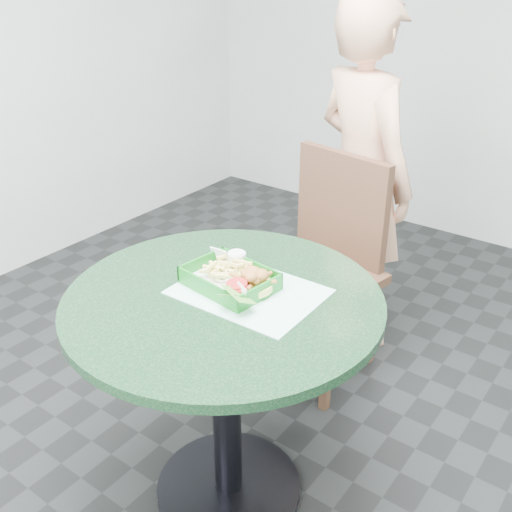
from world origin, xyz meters
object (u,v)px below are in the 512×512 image
Objects in this scene: crab_sandwich at (255,283)px; sauce_ramekin at (233,262)px; dining_chair at (326,252)px; diner_person at (362,175)px; food_basket at (230,288)px; cafe_table at (225,350)px.

crab_sandwich reaches higher than sauce_ramekin.
dining_chair is 0.75m from sauce_ramekin.
food_basket is (0.12, -1.06, -0.02)m from diner_person.
food_basket is at bearing 109.71° from cafe_table.
diner_person is 0.98m from sauce_ramekin.
food_basket is at bearing -70.86° from dining_chair.
food_basket is 0.09m from crab_sandwich.
cafe_table is 3.63× the size of food_basket.
sauce_ramekin is (-0.05, 0.08, 0.03)m from food_basket.
cafe_table is 1.14m from diner_person.
sauce_ramekin is at bearing 118.49° from diner_person.
sauce_ramekin is (-0.13, 0.06, 0.00)m from crab_sandwich.
cafe_table is at bearing -70.14° from dining_chair.
sauce_ramekin reaches higher than food_basket.
diner_person is (-0.00, 0.28, 0.26)m from dining_chair.
cafe_table is at bearing 121.66° from diner_person.
diner_person reaches higher than dining_chair.
cafe_table is 8.01× the size of crab_sandwich.
diner_person is 27.61× the size of sauce_ramekin.
crab_sandwich is (0.20, -1.04, 0.01)m from diner_person.
food_basket is at bearing -56.98° from sauce_ramekin.
dining_chair is 0.59× the size of diner_person.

